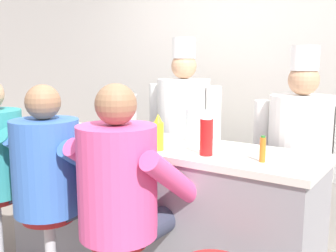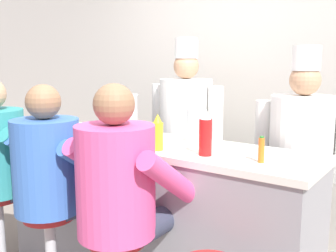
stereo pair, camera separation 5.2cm
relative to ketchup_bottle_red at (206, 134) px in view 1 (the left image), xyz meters
name	(u,v)px [view 1 (the left image)]	position (x,y,z in m)	size (l,w,h in m)	color
wall_back	(234,85)	(-0.52, 1.47, 0.18)	(10.00, 0.06, 2.70)	beige
diner_counter	(148,216)	(-0.52, 0.13, -0.65)	(2.26, 0.59, 1.05)	gray
ketchup_bottle_red	(206,134)	(0.00, 0.00, 0.00)	(0.07, 0.07, 0.26)	red
mustard_bottle_yellow	(158,133)	(-0.29, -0.05, -0.02)	(0.06, 0.06, 0.22)	yellow
hot_sauce_bottle_orange	(263,149)	(0.31, 0.03, -0.05)	(0.03, 0.03, 0.14)	orange
water_pitcher_clear	(196,125)	(-0.24, 0.29, -0.02)	(0.14, 0.13, 0.21)	silver
breakfast_plate	(114,140)	(-0.66, -0.03, -0.11)	(0.27, 0.27, 0.05)	white
cereal_bowl	(47,127)	(-1.39, 0.02, -0.10)	(0.14, 0.14, 0.05)	#4C7FB7
coffee_mug_tan	(42,122)	(-1.54, 0.10, -0.08)	(0.14, 0.09, 0.08)	beige
cup_stack_steel	(130,115)	(-0.74, 0.22, 0.02)	(0.10, 0.10, 0.29)	#B7BABF
diner_seated_blue	(51,172)	(-0.85, -0.39, -0.26)	(0.61, 0.60, 1.44)	#B2B5BA
diner_seated_pink	(122,187)	(-0.28, -0.39, -0.25)	(0.63, 0.62, 1.46)	#B2B5BA
cook_in_whites_near	(183,133)	(-0.71, 0.89, -0.21)	(0.69, 0.44, 1.76)	#232328
cook_in_whites_far	(299,160)	(0.32, 0.71, -0.26)	(0.65, 0.42, 1.67)	#232328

